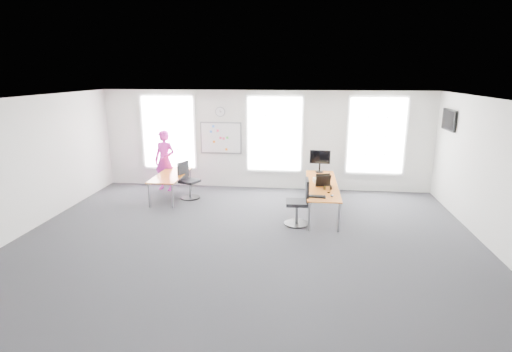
# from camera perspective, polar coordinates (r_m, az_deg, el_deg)

# --- Properties ---
(floor) EXTENTS (10.00, 10.00, 0.00)m
(floor) POSITION_cam_1_polar(r_m,az_deg,el_deg) (8.79, -1.27, -8.92)
(floor) COLOR #27282D
(floor) RESTS_ON ground
(ceiling) EXTENTS (10.00, 10.00, 0.00)m
(ceiling) POSITION_cam_1_polar(r_m,az_deg,el_deg) (8.08, -1.39, 10.98)
(ceiling) COLOR silver
(ceiling) RESTS_ON ground
(wall_back) EXTENTS (10.00, 0.00, 10.00)m
(wall_back) POSITION_cam_1_polar(r_m,az_deg,el_deg) (12.20, 1.24, 5.13)
(wall_back) COLOR white
(wall_back) RESTS_ON ground
(wall_front) EXTENTS (10.00, 0.00, 10.00)m
(wall_front) POSITION_cam_1_polar(r_m,az_deg,el_deg) (4.60, -8.25, -11.48)
(wall_front) COLOR white
(wall_front) RESTS_ON ground
(wall_left) EXTENTS (0.00, 10.00, 10.00)m
(wall_left) POSITION_cam_1_polar(r_m,az_deg,el_deg) (10.25, -30.23, 1.29)
(wall_left) COLOR white
(wall_left) RESTS_ON ground
(wall_right) EXTENTS (0.00, 10.00, 10.00)m
(wall_right) POSITION_cam_1_polar(r_m,az_deg,el_deg) (9.11, 31.62, -0.35)
(wall_right) COLOR white
(wall_right) RESTS_ON ground
(window_left) EXTENTS (1.60, 0.06, 2.20)m
(window_left) POSITION_cam_1_polar(r_m,az_deg,el_deg) (12.77, -12.38, 6.13)
(window_left) COLOR silver
(window_left) RESTS_ON wall_back
(window_mid) EXTENTS (1.60, 0.06, 2.20)m
(window_mid) POSITION_cam_1_polar(r_m,az_deg,el_deg) (12.12, 2.65, 6.01)
(window_mid) COLOR silver
(window_mid) RESTS_ON wall_back
(window_right) EXTENTS (1.60, 0.06, 2.20)m
(window_right) POSITION_cam_1_polar(r_m,az_deg,el_deg) (12.29, 16.81, 5.52)
(window_right) COLOR silver
(window_right) RESTS_ON wall_back
(desk_right) EXTENTS (0.79, 2.95, 0.72)m
(desk_right) POSITION_cam_1_polar(r_m,az_deg,el_deg) (10.42, 9.37, -1.40)
(desk_right) COLOR orange
(desk_right) RESTS_ON ground
(desk_left) EXTENTS (0.76, 1.90, 0.69)m
(desk_left) POSITION_cam_1_polar(r_m,az_deg,el_deg) (11.61, -12.09, -0.05)
(desk_left) COLOR orange
(desk_left) RESTS_ON ground
(chair_right) EXTENTS (0.60, 0.60, 1.12)m
(chair_right) POSITION_cam_1_polar(r_m,az_deg,el_deg) (9.46, 6.26, -4.10)
(chair_right) COLOR black
(chair_right) RESTS_ON ground
(chair_left) EXTENTS (0.62, 0.62, 1.04)m
(chair_left) POSITION_cam_1_polar(r_m,az_deg,el_deg) (11.56, -9.70, -0.91)
(chair_left) COLOR black
(chair_left) RESTS_ON ground
(person) EXTENTS (0.75, 0.58, 1.83)m
(person) POSITION_cam_1_polar(r_m,az_deg,el_deg) (12.41, -12.90, 2.17)
(person) COLOR #DF28B1
(person) RESTS_ON ground
(whiteboard) EXTENTS (1.20, 0.03, 0.90)m
(whiteboard) POSITION_cam_1_polar(r_m,az_deg,el_deg) (12.36, -5.05, 5.43)
(whiteboard) COLOR white
(whiteboard) RESTS_ON wall_back
(wall_clock) EXTENTS (0.30, 0.04, 0.30)m
(wall_clock) POSITION_cam_1_polar(r_m,az_deg,el_deg) (12.26, -5.13, 9.13)
(wall_clock) COLOR gray
(wall_clock) RESTS_ON wall_back
(tv) EXTENTS (0.06, 0.90, 0.55)m
(tv) POSITION_cam_1_polar(r_m,az_deg,el_deg) (11.70, 25.88, 7.23)
(tv) COLOR black
(tv) RESTS_ON wall_right
(keyboard) EXTENTS (0.45, 0.21, 0.02)m
(keyboard) POSITION_cam_1_polar(r_m,az_deg,el_deg) (9.32, 8.62, -2.93)
(keyboard) COLOR black
(keyboard) RESTS_ON desk_right
(mouse) EXTENTS (0.08, 0.12, 0.04)m
(mouse) POSITION_cam_1_polar(r_m,az_deg,el_deg) (9.41, 10.79, -2.78)
(mouse) COLOR black
(mouse) RESTS_ON desk_right
(lens_cap) EXTENTS (0.08, 0.08, 0.01)m
(lens_cap) POSITION_cam_1_polar(r_m,az_deg,el_deg) (9.70, 10.34, -2.35)
(lens_cap) COLOR black
(lens_cap) RESTS_ON desk_right
(headphones) EXTENTS (0.20, 0.11, 0.12)m
(headphones) POSITION_cam_1_polar(r_m,az_deg,el_deg) (9.93, 10.17, -1.64)
(headphones) COLOR black
(headphones) RESTS_ON desk_right
(laptop_sleeve) EXTENTS (0.39, 0.31, 0.31)m
(laptop_sleeve) POSITION_cam_1_polar(r_m,az_deg,el_deg) (10.18, 9.58, -0.63)
(laptop_sleeve) COLOR black
(laptop_sleeve) RESTS_ON desk_right
(paper_stack) EXTENTS (0.37, 0.30, 0.11)m
(paper_stack) POSITION_cam_1_polar(r_m,az_deg,el_deg) (10.56, 9.11, -0.60)
(paper_stack) COLOR #F6ECBF
(paper_stack) RESTS_ON desk_right
(monitor) EXTENTS (0.58, 0.24, 0.64)m
(monitor) POSITION_cam_1_polar(r_m,az_deg,el_deg) (11.54, 9.12, 2.39)
(monitor) COLOR black
(monitor) RESTS_ON desk_right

